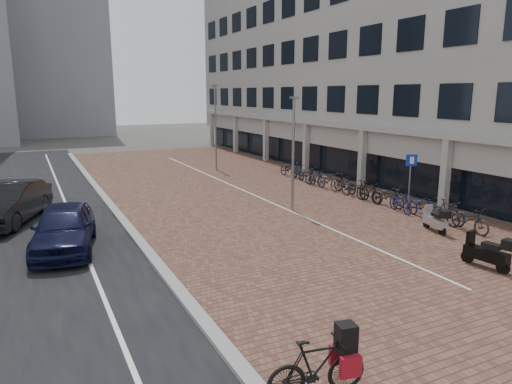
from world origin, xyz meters
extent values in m
plane|color=#474442|center=(0.00, 0.00, 0.00)|extent=(140.00, 140.00, 0.00)
cube|color=brown|center=(2.00, 12.00, 0.01)|extent=(14.50, 42.00, 0.04)
cube|color=black|center=(-9.00, 12.00, 0.01)|extent=(8.00, 50.00, 0.03)
cube|color=gray|center=(-5.10, 12.00, 0.07)|extent=(0.35, 42.00, 0.14)
cube|color=white|center=(-7.00, 12.00, 0.02)|extent=(0.12, 44.00, 0.00)
cube|color=white|center=(2.20, 12.00, 0.04)|extent=(0.10, 30.00, 0.00)
cube|color=#A5A5A0|center=(13.00, 16.00, 8.50)|extent=(8.00, 40.00, 13.00)
cube|color=black|center=(9.60, 16.00, 1.70)|extent=(0.15, 38.00, 3.20)
cube|color=#A5A5A0|center=(9.40, 16.00, 3.45)|extent=(1.60, 38.00, 0.30)
cube|color=#A5A5A0|center=(8.80, 4.00, 1.70)|extent=(0.35, 0.35, 3.40)
cube|color=#A5A5A0|center=(8.80, 10.00, 1.70)|extent=(0.35, 0.35, 3.40)
cube|color=#A5A5A0|center=(8.80, 16.00, 1.70)|extent=(0.35, 0.35, 3.40)
cube|color=#A5A5A0|center=(8.80, 22.00, 1.70)|extent=(0.35, 0.35, 3.40)
cube|color=#A5A5A0|center=(8.80, 28.00, 1.70)|extent=(0.35, 0.35, 3.40)
cube|color=#A5A5A0|center=(8.80, 34.00, 1.70)|extent=(0.35, 0.35, 3.40)
cube|color=gray|center=(-4.00, 55.00, 13.00)|extent=(12.00, 10.00, 26.00)
imported|color=black|center=(-7.58, 5.67, 0.81)|extent=(2.73, 5.02, 1.62)
imported|color=black|center=(-9.37, 10.44, 0.86)|extent=(3.62, 5.52, 1.72)
imported|color=black|center=(-4.19, -4.93, 0.57)|extent=(1.96, 0.85, 1.14)
cube|color=black|center=(-4.19, -4.93, 1.08)|extent=(0.39, 0.37, 0.51)
cube|color=maroon|center=(-4.41, -4.93, 0.63)|extent=(0.41, 0.18, 0.40)
cube|color=maroon|center=(-3.97, -4.93, 0.63)|extent=(0.41, 0.18, 0.40)
cylinder|color=slate|center=(7.50, 4.89, 1.19)|extent=(0.07, 0.07, 2.37)
cube|color=#0C2CA6|center=(7.50, 4.86, 2.32)|extent=(0.52, 0.23, 0.54)
cylinder|color=slate|center=(2.32, 6.89, 2.59)|extent=(0.12, 0.12, 5.18)
cylinder|color=slate|center=(3.55, 19.57, 2.94)|extent=(0.12, 0.12, 5.87)
imported|color=black|center=(6.82, 1.00, 0.52)|extent=(0.73, 1.99, 1.04)
imported|color=#232328|center=(7.04, 2.15, 0.53)|extent=(0.50, 1.75, 1.05)
imported|color=#141839|center=(6.76, 3.30, 0.52)|extent=(1.04, 2.06, 1.04)
imported|color=#141538|center=(6.60, 4.45, 0.53)|extent=(0.76, 1.80, 1.05)
imported|color=#222328|center=(6.90, 5.60, 0.52)|extent=(0.90, 2.04, 1.04)
imported|color=black|center=(6.66, 6.75, 0.53)|extent=(0.61, 1.78, 1.05)
imported|color=black|center=(6.73, 7.90, 0.52)|extent=(0.95, 2.05, 1.04)
imported|color=black|center=(6.93, 9.05, 0.53)|extent=(0.66, 1.79, 1.05)
imported|color=#4E4D47|center=(6.61, 10.20, 0.52)|extent=(0.73, 1.99, 1.04)
imported|color=black|center=(6.51, 11.35, 0.53)|extent=(0.73, 1.80, 1.05)
imported|color=black|center=(6.69, 12.50, 0.52)|extent=(0.71, 1.98, 1.04)
imported|color=#131D34|center=(6.79, 13.65, 0.53)|extent=(0.76, 1.80, 1.05)
imported|color=black|center=(6.75, 14.80, 0.52)|extent=(0.75, 1.99, 1.04)
camera|label=1|loc=(-8.49, -11.15, 5.38)|focal=32.69mm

